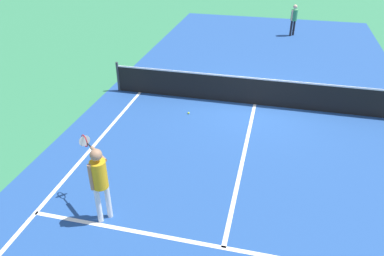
# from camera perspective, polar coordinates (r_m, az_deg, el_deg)

# --- Properties ---
(ground_plane) EXTENTS (60.00, 60.00, 0.00)m
(ground_plane) POSITION_cam_1_polar(r_m,az_deg,el_deg) (12.82, 9.55, 3.56)
(ground_plane) COLOR #337F51
(court_surface_inbounds) EXTENTS (10.62, 24.40, 0.00)m
(court_surface_inbounds) POSITION_cam_1_polar(r_m,az_deg,el_deg) (12.82, 9.55, 3.56)
(court_surface_inbounds) COLOR #234C93
(court_surface_inbounds) RESTS_ON ground_plane
(line_sideline_left) EXTENTS (0.10, 11.89, 0.01)m
(line_sideline_left) POSITION_cam_1_polar(r_m,az_deg,el_deg) (9.21, -21.17, -10.07)
(line_sideline_left) COLOR white
(line_sideline_left) RESTS_ON ground_plane
(line_service_near) EXTENTS (8.22, 0.10, 0.01)m
(line_service_near) POSITION_cam_1_polar(r_m,az_deg,el_deg) (7.62, 4.82, -17.72)
(line_service_near) COLOR white
(line_service_near) RESTS_ON ground_plane
(line_center_service) EXTENTS (0.10, 6.40, 0.01)m
(line_center_service) POSITION_cam_1_polar(r_m,az_deg,el_deg) (10.05, 7.84, -4.34)
(line_center_service) COLOR white
(line_center_service) RESTS_ON ground_plane
(net) EXTENTS (9.90, 0.09, 1.07)m
(net) POSITION_cam_1_polar(r_m,az_deg,el_deg) (12.61, 9.73, 5.56)
(net) COLOR #33383D
(net) RESTS_ON ground_plane
(player_near) EXTENTS (0.92, 0.98, 1.75)m
(player_near) POSITION_cam_1_polar(r_m,az_deg,el_deg) (7.69, -13.99, -7.17)
(player_near) COLOR white
(player_near) RESTS_ON ground_plane
(player_far) EXTENTS (0.32, 0.34, 1.58)m
(player_far) POSITION_cam_1_polar(r_m,az_deg,el_deg) (20.66, 15.26, 16.00)
(player_far) COLOR black
(player_far) RESTS_ON ground_plane
(tennis_ball_near_net) EXTENTS (0.07, 0.07, 0.07)m
(tennis_ball_near_net) POSITION_cam_1_polar(r_m,az_deg,el_deg) (12.02, -0.53, 2.30)
(tennis_ball_near_net) COLOR #CCE033
(tennis_ball_near_net) RESTS_ON ground_plane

